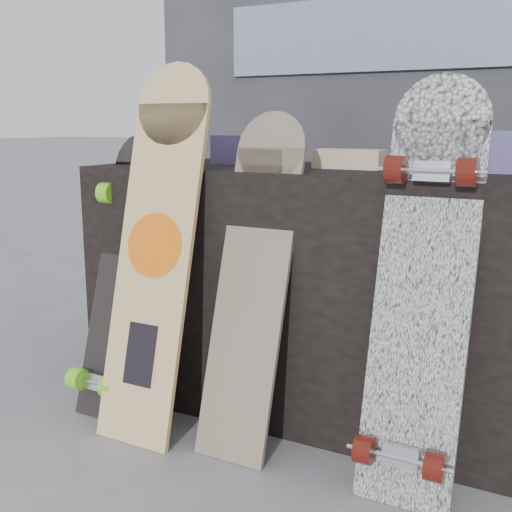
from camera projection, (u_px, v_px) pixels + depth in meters
The scene contains 9 objects.
ground at pixel (263, 473), 1.76m from camera, with size 60.00×60.00×0.00m, color slate.
vendor_table at pixel (334, 291), 2.11m from camera, with size 1.60×0.60×0.80m, color black.
booth at pixel (412, 84), 2.69m from camera, with size 2.40×0.22×2.20m.
merch_box_purple at pixel (241, 149), 2.26m from camera, with size 0.18×0.12×0.10m, color #4C3C7C.
merch_box_flat at pixel (350, 159), 2.03m from camera, with size 0.22×0.10×0.06m, color #D1B78C.
longboard_geisha at pixel (157, 240), 1.94m from camera, with size 0.26×0.31×1.13m.
longboard_celtic at pixel (254, 272), 1.85m from camera, with size 0.22×0.31×0.98m.
longboard_cascadia at pixel (423, 283), 1.60m from camera, with size 0.24×0.33×1.07m.
skateboard_dark at pixel (122, 270), 2.10m from camera, with size 0.21×0.36×0.91m.
Camera 1 is at (0.74, -1.42, 0.95)m, focal length 45.00 mm.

